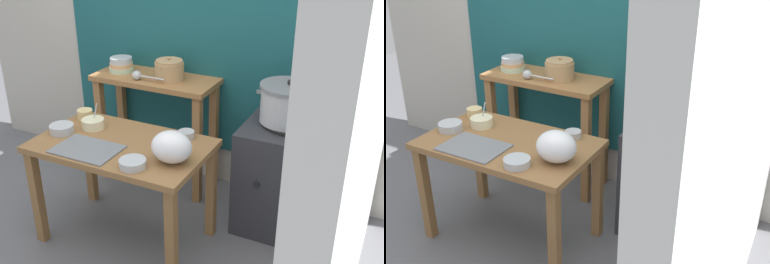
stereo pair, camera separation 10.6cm
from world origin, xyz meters
TOP-DOWN VIEW (x-y plane):
  - ground_plane at (0.00, 0.00)m, footprint 9.00×9.00m
  - wall_back at (0.08, 1.10)m, footprint 4.40×0.12m
  - wall_right at (1.40, 0.20)m, footprint 0.30×3.20m
  - prep_table at (-0.03, 0.07)m, footprint 1.10×0.66m
  - back_shelf_table at (-0.22, 0.83)m, footprint 0.96×0.40m
  - stove_block at (0.89, 0.70)m, footprint 0.60×0.61m
  - steamer_pot at (0.85, 0.72)m, footprint 0.43×0.38m
  - clay_pot at (-0.09, 0.83)m, footprint 0.22×0.22m
  - bowl_stack_enamel at (-0.53, 0.84)m, footprint 0.20×0.20m
  - ladle at (-0.30, 0.71)m, footprint 0.27×0.07m
  - serving_tray at (-0.16, -0.10)m, footprint 0.40×0.28m
  - plastic_bag at (0.37, 0.00)m, footprint 0.24×0.21m
  - wide_pan at (1.09, 0.50)m, footprint 0.24×0.24m
  - prep_bowl_0 at (-0.47, 0.03)m, footprint 0.16×0.16m
  - prep_bowl_1 at (-0.32, 0.18)m, footprint 0.15×0.15m
  - prep_bowl_2 at (0.30, 0.32)m, footprint 0.11×0.11m
  - prep_bowl_3 at (0.20, -0.16)m, footprint 0.16×0.16m
  - prep_bowl_4 at (-0.47, 0.28)m, footprint 0.11×0.11m

SIDE VIEW (x-z plane):
  - ground_plane at x=0.00m, z-range 0.00..0.00m
  - stove_block at x=0.89m, z-range -0.01..0.77m
  - prep_table at x=-0.03m, z-range 0.25..0.97m
  - back_shelf_table at x=-0.22m, z-range 0.23..1.13m
  - serving_tray at x=-0.16m, z-range 0.72..0.73m
  - prep_bowl_2 at x=0.30m, z-range 0.72..0.77m
  - prep_bowl_3 at x=0.20m, z-range 0.72..0.77m
  - prep_bowl_0 at x=-0.47m, z-range 0.72..0.78m
  - prep_bowl_4 at x=-0.47m, z-range 0.72..0.79m
  - prep_bowl_1 at x=-0.32m, z-range 0.67..0.85m
  - wide_pan at x=1.09m, z-range 0.78..0.82m
  - plastic_bag at x=0.37m, z-range 0.72..0.91m
  - steamer_pot at x=0.85m, z-range 0.76..1.05m
  - ladle at x=-0.30m, z-range 0.90..0.97m
  - bowl_stack_enamel at x=-0.53m, z-range 0.90..1.01m
  - clay_pot at x=-0.09m, z-range 0.89..1.06m
  - wall_right at x=1.40m, z-range 0.00..2.60m
  - wall_back at x=0.08m, z-range 0.00..2.60m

